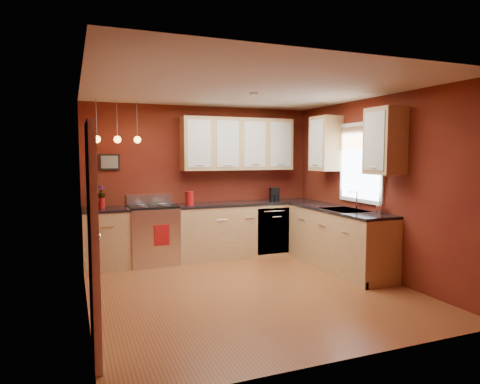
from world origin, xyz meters
name	(u,v)px	position (x,y,z in m)	size (l,w,h in m)	color
floor	(249,289)	(0.00, 0.00, 0.00)	(4.20, 4.20, 0.00)	#99502C
ceiling	(249,89)	(0.00, 0.00, 2.60)	(4.00, 4.20, 0.02)	beige
wall_back	(202,181)	(0.00, 2.10, 1.30)	(4.00, 0.02, 2.60)	maroon
wall_front	(346,211)	(0.00, -2.10, 1.30)	(4.00, 0.02, 2.60)	maroon
wall_left	(84,197)	(-2.00, 0.00, 1.30)	(0.02, 4.20, 2.60)	maroon
wall_right	(375,187)	(2.00, 0.00, 1.30)	(0.02, 4.20, 2.60)	maroon
base_cabinets_back_left	(106,239)	(-1.65, 1.80, 0.45)	(0.70, 0.60, 0.90)	tan
base_cabinets_back_right	(247,230)	(0.73, 1.80, 0.45)	(2.54, 0.60, 0.90)	tan
base_cabinets_right	(338,240)	(1.70, 0.45, 0.45)	(0.60, 2.10, 0.90)	tan
counter_back_left	(106,210)	(-1.65, 1.80, 0.92)	(0.70, 0.62, 0.04)	black
counter_back_right	(247,203)	(0.73, 1.80, 0.92)	(2.54, 0.62, 0.04)	black
counter_right	(339,210)	(1.70, 0.45, 0.92)	(0.62, 2.10, 0.04)	black
gas_range	(153,234)	(-0.92, 1.80, 0.48)	(0.76, 0.64, 1.11)	silver
dishwasher_front	(273,231)	(1.10, 1.51, 0.45)	(0.60, 0.02, 0.80)	silver
sink	(345,211)	(1.70, 0.30, 0.92)	(0.50, 0.70, 0.33)	gray
window	(361,160)	(1.97, 0.30, 1.69)	(0.06, 1.02, 1.22)	white
door_left_wall	(93,241)	(-1.97, -1.20, 1.03)	(0.12, 0.82, 2.05)	white
upper_cabinets_back	(238,144)	(0.60, 1.93, 1.95)	(2.00, 0.35, 0.90)	tan
upper_cabinets_right	(352,143)	(1.82, 0.32, 1.95)	(0.35, 1.95, 0.90)	tan
wall_picture	(109,162)	(-1.55, 2.08, 1.65)	(0.32, 0.03, 0.26)	black
pendant_lights	(117,139)	(-1.45, 1.75, 2.01)	(0.71, 0.11, 0.66)	gray
red_canister	(190,198)	(-0.32, 1.76, 1.05)	(0.15, 0.15, 0.22)	maroon
red_vase	(101,203)	(-1.71, 1.84, 1.02)	(0.10, 0.10, 0.16)	maroon
flowers	(101,192)	(-1.71, 1.84, 1.19)	(0.12, 0.12, 0.21)	maroon
coffee_maker	(275,195)	(1.28, 1.85, 1.05)	(0.18, 0.18, 0.23)	black
soap_pump	(380,208)	(1.90, -0.25, 1.03)	(0.08, 0.08, 0.17)	silver
dish_towel	(162,235)	(-0.85, 1.47, 0.52)	(0.24, 0.02, 0.33)	maroon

